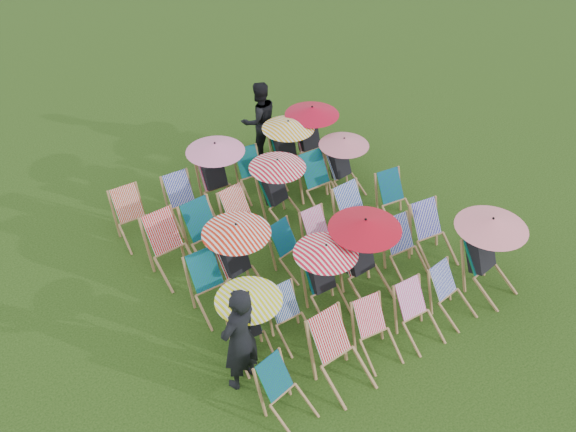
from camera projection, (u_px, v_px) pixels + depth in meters
ground at (307, 263)px, 11.32m from camera, size 100.00×100.00×0.00m
deckchair_0 at (287, 393)px, 8.66m from camera, size 0.68×0.85×0.84m
deckchair_1 at (342, 355)px, 9.06m from camera, size 0.69×0.95×1.01m
deckchair_2 at (377, 333)px, 9.49m from camera, size 0.67×0.85×0.85m
deckchair_3 at (420, 315)px, 9.77m from camera, size 0.62×0.83×0.85m
deckchair_4 at (453, 294)px, 10.14m from camera, size 0.61×0.80×0.82m
deckchair_5 at (489, 254)px, 10.40m from camera, size 1.17×1.25×1.38m
deckchair_6 at (250, 324)px, 9.37m from camera, size 0.99×1.05×1.17m
deckchair_7 at (292, 318)px, 9.75m from camera, size 0.57×0.77×0.81m
deckchair_8 at (326, 277)px, 10.12m from camera, size 1.02×1.07×1.22m
deckchair_9 at (365, 256)px, 10.36m from camera, size 1.18×1.23×1.40m
deckchair_10 at (406, 249)px, 10.91m from camera, size 0.69×0.89×0.91m
deckchair_11 at (434, 235)px, 11.17m from camera, size 0.76×0.96×0.95m
deckchair_12 at (213, 287)px, 10.18m from camera, size 0.65×0.88×0.93m
deckchair_13 at (240, 258)px, 10.37m from camera, size 1.12×1.19×1.32m
deckchair_14 at (292, 250)px, 10.96m from camera, size 0.67×0.84×0.83m
deckchair_15 at (322, 237)px, 11.23m from camera, size 0.57×0.77×0.82m
deckchair_16 at (359, 217)px, 11.53m from camera, size 0.67×0.93×0.99m
deckchair_17 at (397, 200)px, 12.01m from camera, size 0.72×0.91×0.89m
deckchair_18 at (172, 248)px, 10.85m from camera, size 0.69×0.96×1.02m
deckchair_19 at (209, 236)px, 11.12m from camera, size 0.70×0.95×1.00m
deckchair_20 at (244, 218)px, 11.57m from camera, size 0.67×0.89×0.92m
deckchair_21 at (280, 189)px, 11.92m from camera, size 1.06×1.15×1.26m
deckchair_22 at (322, 184)px, 12.35m from camera, size 0.71×0.95×0.99m
deckchair_23 at (345, 165)px, 12.64m from camera, size 0.98×1.04×1.17m
deckchair_24 at (134, 218)px, 11.59m from camera, size 0.66×0.88×0.91m
deckchair_25 at (185, 203)px, 11.95m from camera, size 0.65×0.86×0.90m
deckchair_26 at (217, 174)px, 12.23m from camera, size 1.12×1.18×1.33m
deckchair_27 at (254, 174)px, 12.70m from camera, size 0.67×0.86×0.86m
deckchair_28 at (289, 149)px, 13.00m from camera, size 1.06×1.12×1.26m
deckchair_29 at (312, 136)px, 13.32m from camera, size 1.12×1.18×1.33m
person_left at (240, 339)px, 8.79m from camera, size 0.75×0.60×1.80m
person_rear at (259, 120)px, 13.53m from camera, size 0.88×0.72×1.71m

